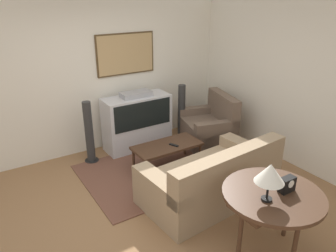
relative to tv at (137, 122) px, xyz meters
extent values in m
plane|color=#8E6642|center=(-0.72, -1.74, -0.50)|extent=(12.00, 12.00, 0.00)
cube|color=silver|center=(-0.72, 0.39, 0.85)|extent=(12.00, 0.06, 2.70)
cube|color=#4C381E|center=(0.00, 0.34, 1.17)|extent=(1.09, 0.03, 0.72)
cube|color=tan|center=(0.00, 0.33, 1.17)|extent=(1.04, 0.01, 0.67)
cube|color=silver|center=(1.91, -1.74, 0.85)|extent=(0.06, 12.00, 2.70)
cube|color=brown|center=(-0.08, -0.94, -0.49)|extent=(2.43, 1.74, 0.01)
cube|color=silver|center=(0.00, 0.00, -0.28)|extent=(1.20, 0.49, 0.44)
cube|color=silver|center=(0.00, 0.00, 0.21)|extent=(1.20, 0.49, 0.54)
cube|color=black|center=(0.00, -0.25, 0.21)|extent=(1.08, 0.01, 0.47)
cube|color=#9E9EA3|center=(0.00, 0.00, 0.52)|extent=(0.54, 0.27, 0.09)
cube|color=#9E8466|center=(0.09, -1.95, -0.29)|extent=(1.91, 1.13, 0.42)
cube|color=#9E8466|center=(0.12, -2.34, 0.14)|extent=(1.86, 0.35, 0.44)
cube|color=#9E8466|center=(0.89, -1.90, -0.21)|extent=(0.31, 1.01, 0.58)
cube|color=#9E8466|center=(-0.71, -2.01, -0.21)|extent=(0.31, 1.01, 0.58)
cube|color=#715F49|center=(0.53, -2.18, 0.09)|extent=(0.37, 0.15, 0.34)
cube|color=#715F49|center=(-0.30, -2.24, 0.09)|extent=(0.37, 0.15, 0.34)
cube|color=brown|center=(1.17, -0.56, -0.28)|extent=(1.04, 1.17, 0.45)
cube|color=brown|center=(1.48, -0.64, 0.20)|extent=(0.43, 1.01, 0.49)
cube|color=brown|center=(1.28, -0.16, -0.21)|extent=(0.83, 0.36, 0.59)
cube|color=brown|center=(1.07, -0.96, -0.21)|extent=(0.83, 0.36, 0.59)
cube|color=#472D1E|center=(0.06, -0.93, -0.12)|extent=(1.11, 0.52, 0.04)
cylinder|color=#472D1E|center=(-0.45, -1.14, -0.32)|extent=(0.04, 0.04, 0.36)
cylinder|color=#472D1E|center=(0.56, -1.14, -0.32)|extent=(0.04, 0.04, 0.36)
cylinder|color=#472D1E|center=(-0.45, -0.72, -0.32)|extent=(0.04, 0.04, 0.36)
cylinder|color=#472D1E|center=(0.56, -0.72, -0.32)|extent=(0.04, 0.04, 0.36)
cylinder|color=#472D1E|center=(-0.01, -3.11, 0.24)|extent=(1.06, 1.06, 0.04)
cube|color=#472D1E|center=(-0.01, -3.11, 0.18)|extent=(0.90, 0.42, 0.08)
cylinder|color=#472D1E|center=(-0.38, -3.05, -0.14)|extent=(0.05, 0.05, 0.72)
cylinder|color=#472D1E|center=(0.36, -3.05, -0.14)|extent=(0.05, 0.05, 0.72)
cylinder|color=#472D1E|center=(-0.01, -3.45, -0.14)|extent=(0.05, 0.05, 0.72)
cylinder|color=black|center=(-0.17, -3.16, 0.27)|extent=(0.11, 0.11, 0.02)
cylinder|color=black|center=(-0.17, -3.16, 0.46)|extent=(0.02, 0.02, 0.35)
cone|color=white|center=(-0.17, -3.16, 0.57)|extent=(0.30, 0.30, 0.20)
cube|color=black|center=(0.13, -3.16, 0.34)|extent=(0.18, 0.09, 0.16)
cylinder|color=white|center=(0.13, -3.20, 0.37)|extent=(0.08, 0.01, 0.08)
cube|color=black|center=(0.13, -1.01, -0.09)|extent=(0.10, 0.16, 0.02)
cylinder|color=black|center=(-0.93, -0.07, -0.49)|extent=(0.24, 0.24, 0.02)
cylinder|color=#2D2D2D|center=(-0.93, -0.07, 0.03)|extent=(0.14, 0.14, 1.07)
cylinder|color=black|center=(0.93, -0.07, -0.49)|extent=(0.24, 0.24, 0.02)
cylinder|color=#2D2D2D|center=(0.93, -0.07, 0.03)|extent=(0.14, 0.14, 1.07)
camera|label=1|loc=(-2.47, -4.94, 2.21)|focal=35.00mm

